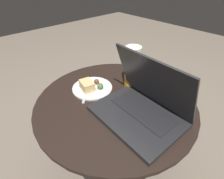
{
  "coord_description": "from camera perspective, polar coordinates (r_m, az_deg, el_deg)",
  "views": [
    {
      "loc": [
        0.46,
        -0.45,
        1.01
      ],
      "look_at": [
        -0.0,
        -0.02,
        0.55
      ],
      "focal_mm": 28.0,
      "sensor_mm": 36.0,
      "label": 1
    }
  ],
  "objects": [
    {
      "name": "ground_plane",
      "position": [
        1.19,
        0.83,
        -21.78
      ],
      "size": [
        6.0,
        6.0,
        0.0
      ],
      "primitive_type": "plane",
      "color": "#726656"
    },
    {
      "name": "fork",
      "position": [
        0.9,
        -8.35,
        0.03
      ],
      "size": [
        0.15,
        0.15,
        0.01
      ],
      "color": "#B2B2B7",
      "rests_on": "table"
    },
    {
      "name": "laptop",
      "position": [
        0.73,
        9.84,
        -5.03
      ],
      "size": [
        0.37,
        0.28,
        0.26
      ],
      "color": "#232326",
      "rests_on": "table"
    },
    {
      "name": "table",
      "position": [
        0.92,
        1.01,
        -10.15
      ],
      "size": [
        0.75,
        0.75,
        0.48
      ],
      "color": "black",
      "rests_on": "ground_plane"
    },
    {
      "name": "snack_plate",
      "position": [
        0.9,
        -6.81,
        0.86
      ],
      "size": [
        0.2,
        0.2,
        0.05
      ],
      "color": "silver",
      "rests_on": "table"
    },
    {
      "name": "beer_glass",
      "position": [
        0.87,
        6.62,
        7.09
      ],
      "size": [
        0.08,
        0.08,
        0.22
      ],
      "color": "gold",
      "rests_on": "table"
    }
  ]
}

